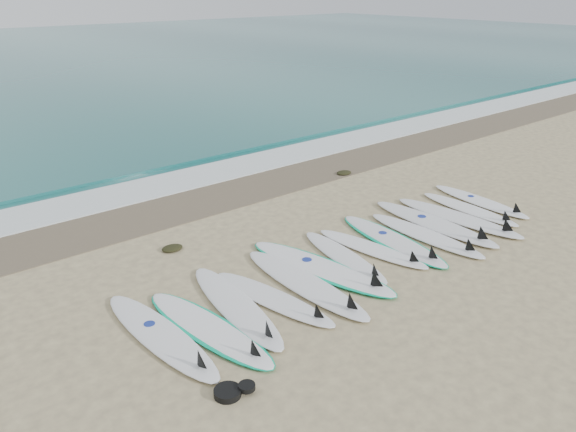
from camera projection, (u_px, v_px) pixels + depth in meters
ground at (362, 256)px, 9.67m from camera, size 120.00×120.00×0.00m
wet_sand_band at (228, 193)px, 12.58m from camera, size 120.00×1.80×0.01m
foam_band at (195, 177)px, 13.57m from camera, size 120.00×1.40×0.04m
wave_crest at (165, 162)px, 14.62m from camera, size 120.00×1.00×0.10m
surfboard_0 at (162, 336)px, 7.39m from camera, size 0.66×2.68×0.34m
surfboard_1 at (210, 329)px, 7.57m from camera, size 0.87×2.62×0.33m
surfboard_2 at (238, 307)px, 8.06m from camera, size 0.94×2.69×0.34m
surfboard_3 at (276, 299)px, 8.27m from camera, size 0.84×2.39×0.30m
surfboard_4 at (307, 284)px, 8.66m from camera, size 0.63×2.81×0.36m
surfboard_5 at (322, 268)px, 9.17m from camera, size 1.15×2.98×0.37m
surfboard_6 at (346, 257)px, 9.54m from camera, size 0.86×2.34×0.29m
surfboard_7 at (374, 249)px, 9.83m from camera, size 0.76×2.33×0.29m
surfboard_8 at (394, 240)px, 10.16m from camera, size 0.97×2.73×0.34m
surfboard_9 at (428, 236)px, 10.34m from camera, size 0.57×2.57×0.33m
surfboard_10 at (437, 224)px, 10.83m from camera, size 0.68×2.91×0.37m
surfboard_11 at (461, 218)px, 11.10m from camera, size 0.72×2.83×0.36m
surfboard_12 at (471, 209)px, 11.55m from camera, size 0.61×2.35×0.30m
surfboard_13 at (482, 201)px, 11.96m from camera, size 0.74×2.45×0.31m
seaweed_near at (172, 248)px, 9.90m from camera, size 0.38×0.30×0.07m
seaweed_far at (344, 173)px, 13.82m from camera, size 0.40×0.31×0.08m
leash_coil at (232, 391)px, 6.41m from camera, size 0.46×0.36×0.11m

